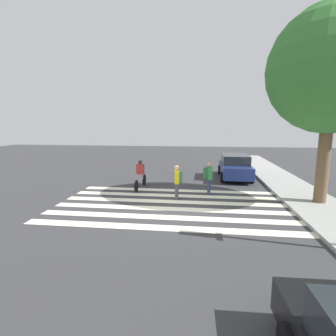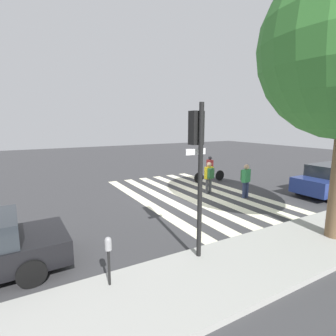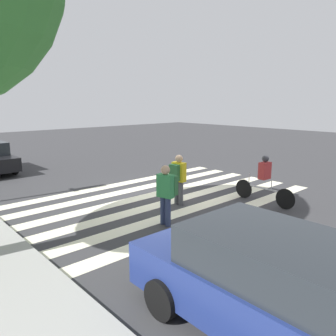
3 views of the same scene
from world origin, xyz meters
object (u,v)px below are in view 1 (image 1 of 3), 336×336
cyclist_mid_street (140,173)px  car_parked_far_curb (235,166)px  pedestrian_adult_blue_shirt (208,176)px  street_tree (332,70)px  pedestrian_child_with_backpack (178,180)px

cyclist_mid_street → car_parked_far_curb: (-3.49, 5.48, -0.08)m
cyclist_mid_street → car_parked_far_curb: bearing=125.3°
pedestrian_adult_blue_shirt → street_tree: bearing=64.8°
pedestrian_adult_blue_shirt → pedestrian_child_with_backpack: size_ratio=1.01×
pedestrian_adult_blue_shirt → car_parked_far_curb: bearing=144.7°
street_tree → pedestrian_child_with_backpack: size_ratio=5.07×
street_tree → pedestrian_adult_blue_shirt: (-1.15, -4.83, -4.71)m
pedestrian_adult_blue_shirt → car_parked_far_curb: (-4.20, 1.83, -0.18)m
cyclist_mid_street → pedestrian_child_with_backpack: bearing=53.6°
cyclist_mid_street → car_parked_far_curb: 6.49m
street_tree → cyclist_mid_street: bearing=-102.4°
street_tree → pedestrian_child_with_backpack: (-0.08, -6.28, -4.72)m
street_tree → car_parked_far_curb: bearing=-150.7°
pedestrian_child_with_backpack → car_parked_far_curb: (-5.27, 3.29, -0.17)m
pedestrian_adult_blue_shirt → car_parked_far_curb: size_ratio=0.38×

